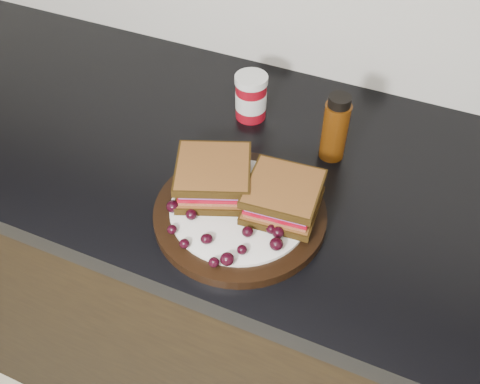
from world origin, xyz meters
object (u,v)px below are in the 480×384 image
object	(u,v)px
plate	(240,214)
sandwich_left	(213,177)
condiment_jar	(251,97)
oil_bottle	(335,127)

from	to	relation	value
plate	sandwich_left	distance (m)	0.07
plate	sandwich_left	size ratio (longest dim) A/B	2.35
plate	condiment_jar	world-z (taller)	condiment_jar
oil_bottle	condiment_jar	bearing A→B (deg)	165.77
condiment_jar	plate	bearing A→B (deg)	-70.89
sandwich_left	condiment_jar	world-z (taller)	condiment_jar
plate	condiment_jar	xyz separation A→B (m)	(-0.09, 0.25, 0.04)
plate	oil_bottle	world-z (taller)	oil_bottle
oil_bottle	sandwich_left	bearing A→B (deg)	-128.38
oil_bottle	plate	bearing A→B (deg)	-113.93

